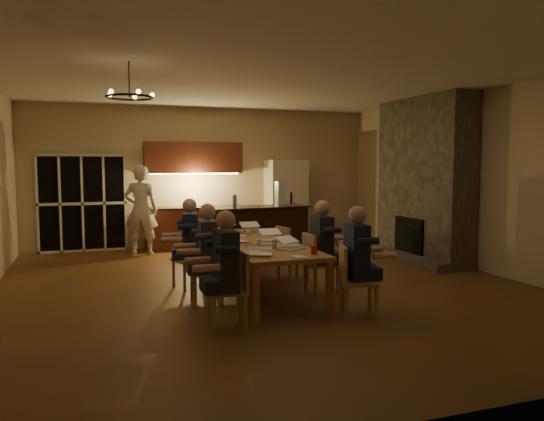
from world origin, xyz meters
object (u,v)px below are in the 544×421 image
(bar_island, at_px, (259,234))
(redcup_mid, at_px, (220,235))
(chair_right_mid, at_px, (321,263))
(mug_front, at_px, (259,243))
(standing_person, at_px, (141,210))
(chair_left_near, at_px, (227,290))
(laptop_d, at_px, (272,233))
(chandelier, at_px, (129,97))
(person_right_near, at_px, (357,260))
(person_left_far, at_px, (190,243))
(can_right, at_px, (276,234))
(chair_right_far, at_px, (293,253))
(laptop_c, at_px, (237,235))
(laptop_e, at_px, (222,226))
(plate_left, at_px, (254,253))
(can_cola, at_px, (221,227))
(plate_far, at_px, (264,234))
(laptop_b, at_px, (292,241))
(bar_bottle, at_px, (235,201))
(refrigerator, at_px, (286,202))
(person_right_mid, at_px, (322,247))
(chair_left_far, at_px, (189,259))
(can_silver, at_px, (274,244))
(plate_near, at_px, (291,246))
(dining_table, at_px, (256,266))
(mug_mid, at_px, (248,233))
(redcup_near, at_px, (314,250))
(laptop_f, at_px, (251,226))
(chair_right_near, at_px, (359,281))
(mug_back, at_px, (220,232))
(laptop_a, at_px, (259,246))
(person_left_mid, at_px, (208,255))
(person_left_near, at_px, (226,270))
(chair_left_mid, at_px, (207,271))

(bar_island, relative_size, redcup_mid, 16.77)
(chair_right_mid, distance_m, mug_front, 1.03)
(chair_right_mid, xyz_separation_m, standing_person, (-2.17, 4.31, 0.50))
(chair_left_near, xyz_separation_m, laptop_d, (1.12, 1.59, 0.42))
(chandelier, bearing_deg, person_right_near, -23.25)
(person_left_far, relative_size, can_right, 11.50)
(chair_right_far, bearing_deg, laptop_c, 103.95)
(laptop_e, xyz_separation_m, plate_left, (-0.11, -2.15, -0.10))
(can_cola, bearing_deg, chandelier, -131.08)
(can_cola, distance_m, plate_far, 0.89)
(person_left_far, xyz_separation_m, plate_left, (0.54, -1.59, 0.07))
(laptop_b, height_order, plate_left, laptop_b)
(chair_right_far, height_order, plate_left, chair_right_far)
(laptop_e, distance_m, bar_bottle, 1.26)
(refrigerator, bearing_deg, person_right_mid, -104.73)
(chair_left_far, height_order, can_cola, chair_left_far)
(person_right_near, bearing_deg, laptop_e, 30.32)
(person_right_near, xyz_separation_m, can_silver, (-0.79, 0.89, 0.12))
(chair_right_far, height_order, plate_far, chair_right_far)
(person_left_far, height_order, plate_near, person_left_far)
(chandelier, relative_size, bar_bottle, 2.50)
(dining_table, bearing_deg, mug_mid, 84.74)
(chair_left_far, bearing_deg, laptop_e, 113.35)
(can_cola, bearing_deg, can_silver, -83.82)
(laptop_e, xyz_separation_m, redcup_mid, (-0.22, -0.75, -0.05))
(redcup_near, xyz_separation_m, can_cola, (-0.55, 2.75, 0.00))
(standing_person, relative_size, laptop_f, 5.92)
(person_right_near, bearing_deg, bar_bottle, 17.20)
(chair_right_near, bearing_deg, mug_back, 42.59)
(chair_left_far, distance_m, chandelier, 2.68)
(standing_person, height_order, can_right, standing_person)
(chair_right_far, xyz_separation_m, standing_person, (-2.11, 3.35, 0.50))
(laptop_a, relative_size, can_cola, 2.67)
(refrigerator, relative_size, chair_right_mid, 2.25)
(chair_right_mid, bearing_deg, can_silver, 105.55)
(person_left_mid, relative_size, mug_back, 13.80)
(laptop_c, bearing_deg, mug_mid, -122.27)
(chair_left_near, xyz_separation_m, person_left_near, (-0.03, -0.08, 0.24))
(plate_far, bearing_deg, person_left_near, -117.60)
(chair_left_near, xyz_separation_m, chair_left_far, (-0.04, 2.15, 0.00))
(laptop_f, bearing_deg, person_right_mid, -67.53)
(laptop_e, relative_size, laptop_f, 1.00)
(chair_right_far, relative_size, chandelier, 1.48)
(laptop_c, bearing_deg, plate_near, 133.98)
(chair_right_far, relative_size, bar_bottle, 3.71)
(chair_left_mid, xyz_separation_m, standing_person, (-0.45, 4.31, 0.50))
(laptop_a, bearing_deg, can_cola, -72.90)
(chair_right_mid, bearing_deg, refrigerator, -15.58)
(refrigerator, relative_size, plate_near, 7.55)
(laptop_e, bearing_deg, person_left_far, 29.27)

